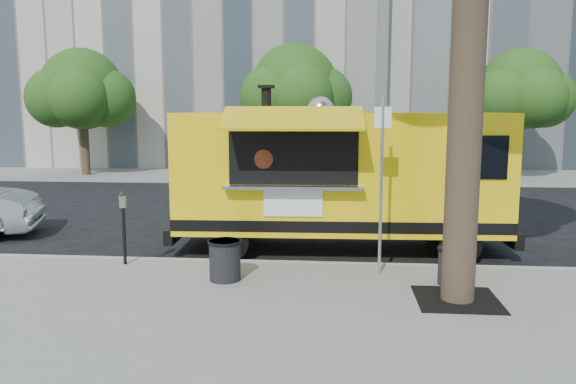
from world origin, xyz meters
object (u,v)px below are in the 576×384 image
object	(u,v)px
far_tree_a	(82,89)
parking_meter	(123,219)
sign_post	(381,175)
food_truck	(338,175)
far_tree_b	(295,88)
trash_bin_left	(225,259)
trash_bin_right	(453,265)
far_tree_c	(520,90)

from	to	relation	value
far_tree_a	parking_meter	size ratio (longest dim) A/B	4.01
sign_post	parking_meter	distance (m)	4.64
sign_post	food_truck	world-z (taller)	food_truck
parking_meter	far_tree_a	bearing A→B (deg)	117.15
far_tree_b	sign_post	size ratio (longest dim) A/B	1.83
parking_meter	trash_bin_left	bearing A→B (deg)	-21.45
trash_bin_left	trash_bin_right	xyz separation A→B (m)	(3.67, 0.10, -0.03)
sign_post	food_truck	xyz separation A→B (m)	(-0.72, 2.12, -0.25)
far_tree_c	trash_bin_left	bearing A→B (deg)	-121.76
sign_post	trash_bin_right	xyz separation A→B (m)	(1.12, -0.48, -1.38)
sign_post	trash_bin_right	bearing A→B (deg)	-23.23
parking_meter	trash_bin_right	distance (m)	5.74
far_tree_b	trash_bin_right	size ratio (longest dim) A/B	9.18
trash_bin_right	far_tree_c	bearing A→B (deg)	69.75
trash_bin_left	food_truck	bearing A→B (deg)	55.89
far_tree_a	trash_bin_left	world-z (taller)	far_tree_a
far_tree_a	food_truck	bearing A→B (deg)	-47.28
sign_post	food_truck	size ratio (longest dim) A/B	0.43
far_tree_a	far_tree_c	size ratio (longest dim) A/B	1.03
far_tree_b	food_truck	xyz separation A→B (m)	(1.83, -12.13, -2.24)
far_tree_b	far_tree_c	size ratio (longest dim) A/B	1.06
trash_bin_left	trash_bin_right	bearing A→B (deg)	1.61
sign_post	trash_bin_right	distance (m)	1.84
far_tree_b	trash_bin_left	distance (m)	15.21
far_tree_b	far_tree_c	xyz separation A→B (m)	(9.00, -0.30, -0.12)
far_tree_c	trash_bin_right	xyz separation A→B (m)	(-5.33, -14.43, -3.25)
trash_bin_left	trash_bin_right	world-z (taller)	trash_bin_left
parking_meter	trash_bin_right	size ratio (longest dim) A/B	2.23
food_truck	trash_bin_left	distance (m)	3.44
parking_meter	food_truck	world-z (taller)	food_truck
far_tree_b	trash_bin_left	bearing A→B (deg)	-90.00
far_tree_b	parking_meter	xyz separation A→B (m)	(-2.00, -14.05, -2.85)
far_tree_c	parking_meter	distance (m)	17.82
far_tree_b	food_truck	distance (m)	12.47
far_tree_a	far_tree_c	distance (m)	18.00
far_tree_a	trash_bin_right	world-z (taller)	far_tree_a
far_tree_b	sign_post	bearing A→B (deg)	-79.85
parking_meter	food_truck	distance (m)	4.33
far_tree_c	food_truck	bearing A→B (deg)	-121.21
trash_bin_left	sign_post	bearing A→B (deg)	12.94
far_tree_b	far_tree_c	world-z (taller)	far_tree_b
far_tree_b	trash_bin_right	world-z (taller)	far_tree_b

